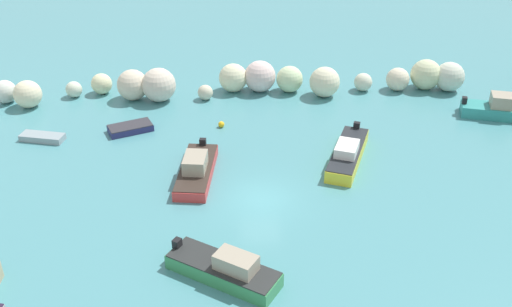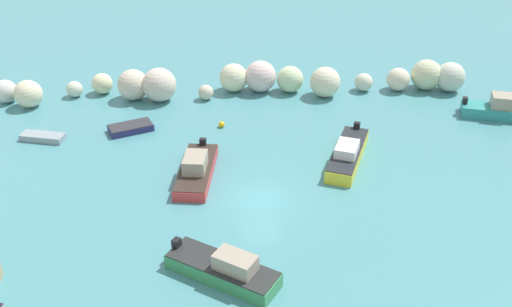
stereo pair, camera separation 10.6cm
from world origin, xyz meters
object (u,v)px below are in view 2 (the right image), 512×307
moored_boat_3 (225,269)px  moored_boat_5 (348,154)px  moored_boat_2 (496,109)px  moored_boat_1 (43,137)px  moored_boat_4 (196,169)px  channel_buoy (222,124)px  moored_boat_0 (131,128)px

moored_boat_3 → moored_boat_5: (8.55, 10.99, -0.01)m
moored_boat_2 → moored_boat_5: moored_boat_2 is taller
moored_boat_1 → moored_boat_3: moored_boat_3 is taller
moored_boat_3 → moored_boat_4: bearing=133.1°
moored_boat_2 → moored_boat_3: moored_boat_2 is taller
channel_buoy → moored_boat_2: bearing=0.6°
moored_boat_4 → moored_boat_5: (10.11, 1.23, 0.02)m
moored_boat_0 → moored_boat_1: bearing=167.1°
moored_boat_0 → channel_buoy: bearing=-20.3°
moored_boat_0 → moored_boat_3: (6.51, -16.46, 0.33)m
moored_boat_0 → moored_boat_2: size_ratio=0.68×
moored_boat_2 → moored_boat_5: size_ratio=0.76×
moored_boat_3 → moored_boat_0: bearing=145.6°
moored_boat_3 → moored_boat_5: size_ratio=0.87×
moored_boat_4 → moored_boat_3: bearing=17.3°
channel_buoy → moored_boat_1: channel_buoy is taller
channel_buoy → moored_boat_1: bearing=-175.3°
moored_boat_2 → moored_boat_1: bearing=-160.3°
moored_boat_0 → moored_boat_4: size_ratio=0.55×
moored_boat_0 → moored_boat_4: 8.34m
moored_boat_2 → channel_buoy: bearing=-161.8°
moored_boat_1 → moored_boat_3: bearing=144.0°
channel_buoy → moored_boat_5: size_ratio=0.07×
moored_boat_1 → moored_boat_4: size_ratio=0.52×
moored_boat_2 → moored_boat_3: (-21.32, -16.82, -0.06)m
moored_boat_0 → moored_boat_4: bearing=-75.0°
channel_buoy → moored_boat_4: (-1.76, -6.84, 0.32)m
moored_boat_4 → moored_boat_0: bearing=-135.4°
moored_boat_2 → moored_boat_4: bearing=-145.3°
channel_buoy → moored_boat_4: 7.07m
channel_buoy → moored_boat_2: (21.12, 0.23, 0.42)m
moored_boat_0 → moored_boat_3: 17.70m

